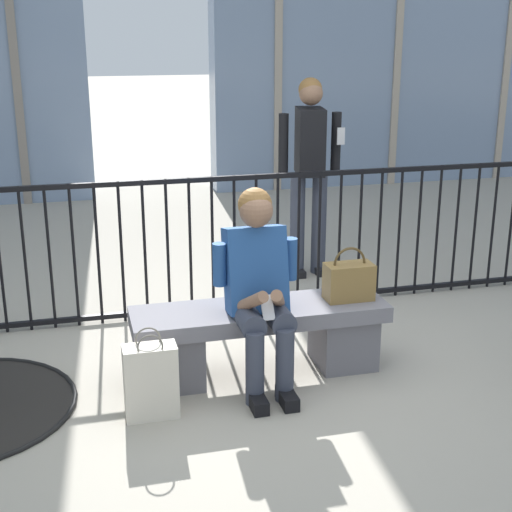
# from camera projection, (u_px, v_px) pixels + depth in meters

# --- Properties ---
(ground_plane) EXTENTS (60.00, 60.00, 0.00)m
(ground_plane) POSITION_uv_depth(u_px,v_px,m) (260.00, 372.00, 4.67)
(ground_plane) COLOR #A8A091
(stone_bench) EXTENTS (1.60, 0.44, 0.45)m
(stone_bench) POSITION_uv_depth(u_px,v_px,m) (260.00, 333.00, 4.59)
(stone_bench) COLOR slate
(stone_bench) RESTS_ON ground
(seated_person_with_phone) EXTENTS (0.52, 0.66, 1.21)m
(seated_person_with_phone) POSITION_uv_depth(u_px,v_px,m) (259.00, 284.00, 4.35)
(seated_person_with_phone) COLOR #383D4C
(seated_person_with_phone) RESTS_ON ground
(handbag_on_bench) EXTENTS (0.30, 0.16, 0.35)m
(handbag_on_bench) POSITION_uv_depth(u_px,v_px,m) (349.00, 281.00, 4.63)
(handbag_on_bench) COLOR olive
(handbag_on_bench) RESTS_ON stone_bench
(shopping_bag) EXTENTS (0.30, 0.15, 0.52)m
(shopping_bag) POSITION_uv_depth(u_px,v_px,m) (151.00, 381.00, 4.08)
(shopping_bag) COLOR beige
(shopping_bag) RESTS_ON ground
(bystander_at_railing) EXTENTS (0.55, 0.41, 1.71)m
(bystander_at_railing) POSITION_uv_depth(u_px,v_px,m) (309.00, 162.00, 6.26)
(bystander_at_railing) COLOR #383D4C
(bystander_at_railing) RESTS_ON ground
(plaza_railing) EXTENTS (7.29, 0.04, 1.07)m
(plaza_railing) POSITION_uv_depth(u_px,v_px,m) (224.00, 245.00, 5.51)
(plaza_railing) COLOR black
(plaza_railing) RESTS_ON ground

